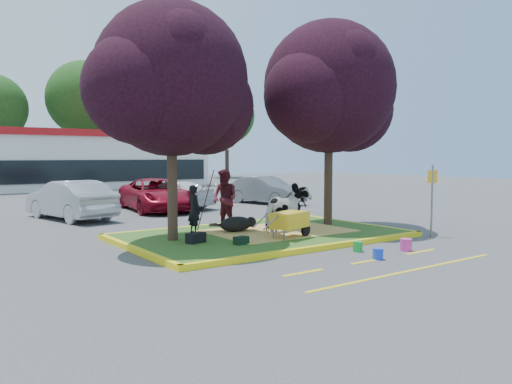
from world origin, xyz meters
TOP-DOWN VIEW (x-y plane):
  - ground at (0.00, 0.00)m, footprint 90.00×90.00m
  - median_island at (0.00, 0.00)m, footprint 8.00×5.00m
  - curb_near at (0.00, -2.58)m, footprint 8.30×0.16m
  - curb_far at (0.00, 2.58)m, footprint 8.30×0.16m
  - curb_left at (-4.08, 0.00)m, footprint 0.16×5.30m
  - curb_right at (4.08, 0.00)m, footprint 0.16×5.30m
  - straw_bedding at (0.60, 0.00)m, footprint 4.20×3.00m
  - tree_purple_left at (-2.78, 0.38)m, footprint 5.06×4.20m
  - tree_purple_right at (2.92, 0.18)m, footprint 5.30×4.40m
  - fire_lane_stripe_a at (-2.00, -4.20)m, footprint 1.10×0.12m
  - fire_lane_stripe_b at (0.00, -4.20)m, footprint 1.10×0.12m
  - fire_lane_stripe_c at (2.00, -4.20)m, footprint 1.10×0.12m
  - fire_lane_long at (0.00, -5.40)m, footprint 6.00×0.10m
  - retail_building at (2.00, 27.98)m, footprint 20.40×8.40m
  - treeline at (1.23, 37.61)m, footprint 46.58×7.80m
  - cow at (0.73, -0.28)m, footprint 1.76×1.07m
  - calf at (-0.54, 0.64)m, footprint 1.24×0.99m
  - handler at (-1.80, 1.01)m, footprint 0.39×0.56m
  - visitor_a at (-0.38, 1.55)m, footprint 0.90×1.05m
  - visitor_b at (1.48, 0.28)m, footprint 0.61×0.92m
  - wheelbarrow at (0.01, -1.29)m, footprint 1.99×0.97m
  - gear_bag_dark at (-2.51, -0.39)m, footprint 0.59×0.43m
  - gear_bag_green at (-1.64, -1.28)m, footprint 0.42×0.30m
  - sign_post at (4.30, -2.88)m, footprint 0.29×0.16m
  - bucket_green at (0.68, -3.23)m, footprint 0.25×0.25m
  - bucket_pink at (1.79, -3.89)m, footprint 0.37×0.37m
  - bucket_blue at (0.34, -4.20)m, footprint 0.33×0.33m
  - car_silver at (-3.53, 7.88)m, footprint 2.53×4.86m
  - car_red at (0.51, 8.84)m, footprint 3.05×5.50m
  - car_white at (1.55, 9.42)m, footprint 3.39×4.75m
  - car_grey at (6.52, 8.63)m, footprint 2.48×4.54m

SIDE VIEW (x-z plane):
  - ground at x=0.00m, z-range 0.00..0.00m
  - fire_lane_stripe_a at x=-2.00m, z-range 0.00..0.01m
  - fire_lane_stripe_b at x=0.00m, z-range 0.00..0.01m
  - fire_lane_stripe_c at x=2.00m, z-range 0.00..0.01m
  - fire_lane_long at x=0.00m, z-range 0.00..0.01m
  - median_island at x=0.00m, z-range 0.00..0.15m
  - curb_near at x=0.00m, z-range 0.00..0.15m
  - curb_far at x=0.00m, z-range 0.00..0.15m
  - curb_left at x=-4.08m, z-range 0.00..0.15m
  - curb_right at x=4.08m, z-range 0.00..0.15m
  - bucket_green at x=0.68m, z-range 0.00..0.27m
  - bucket_blue at x=0.34m, z-range 0.00..0.27m
  - straw_bedding at x=0.60m, z-range 0.15..0.16m
  - bucket_pink at x=1.79m, z-range 0.00..0.32m
  - gear_bag_green at x=-1.64m, z-range 0.15..0.36m
  - gear_bag_dark at x=-2.51m, z-range 0.15..0.42m
  - calf at x=-0.54m, z-range 0.15..0.62m
  - car_white at x=1.55m, z-range 0.00..1.28m
  - wheelbarrow at x=0.01m, z-range 0.29..1.04m
  - car_grey at x=6.52m, z-range 0.00..1.42m
  - car_red at x=0.51m, z-range 0.00..1.46m
  - car_silver at x=-3.53m, z-range 0.00..1.53m
  - cow at x=0.73m, z-range 0.15..1.54m
  - visitor_b at x=1.48m, z-range 0.15..1.61m
  - handler at x=-1.80m, z-range 0.15..1.61m
  - visitor_a at x=-0.38m, z-range 0.15..2.05m
  - sign_post at x=4.30m, z-range 0.24..2.44m
  - retail_building at x=2.00m, z-range 0.05..4.45m
  - tree_purple_left at x=-2.78m, z-range 1.10..7.61m
  - tree_purple_right at x=2.92m, z-range 1.15..7.97m
  - treeline at x=1.23m, z-range 0.42..15.05m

